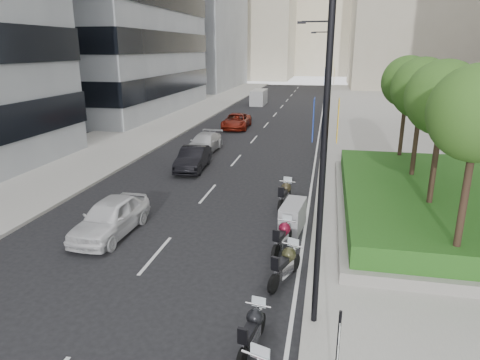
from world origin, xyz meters
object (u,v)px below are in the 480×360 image
(parking_sign, at_px, (337,357))
(delivery_van, at_px, (259,98))
(car_d, at_px, (236,121))
(motorcycle_3, at_px, (285,265))
(car_c, at_px, (204,143))
(motorcycle_5, at_px, (293,217))
(lamp_post_2, at_px, (328,70))
(lamp_post_0, at_px, (318,142))
(motorcycle_6, at_px, (285,195))
(car_b, at_px, (193,158))
(motorcycle_4, at_px, (282,237))
(motorcycle_2, at_px, (252,331))
(car_a, at_px, (110,217))
(lamp_post_1, at_px, (326,85))

(parking_sign, bearing_deg, delivery_van, 100.96)
(car_d, bearing_deg, motorcycle_3, -76.86)
(car_c, relative_size, delivery_van, 0.98)
(parking_sign, xyz_separation_m, motorcycle_5, (-1.62, 9.24, -0.86))
(parking_sign, relative_size, motorcycle_5, 1.21)
(lamp_post_2, xyz_separation_m, car_c, (-8.41, -16.02, -4.41))
(lamp_post_0, xyz_separation_m, motorcycle_6, (-1.56, 8.88, -4.47))
(motorcycle_6, relative_size, car_b, 0.53)
(motorcycle_5, bearing_deg, motorcycle_4, -178.80)
(lamp_post_0, height_order, motorcycle_2, lamp_post_0)
(parking_sign, bearing_deg, motorcycle_2, 139.61)
(parking_sign, relative_size, motorcycle_2, 1.23)
(car_a, xyz_separation_m, delivery_van, (-0.79, 41.83, 0.15))
(motorcycle_3, distance_m, delivery_van, 44.78)
(motorcycle_4, xyz_separation_m, car_d, (-6.93, 24.33, 0.12))
(car_a, bearing_deg, car_d, 91.89)
(lamp_post_1, distance_m, parking_sign, 20.33)
(lamp_post_0, height_order, parking_sign, lamp_post_0)
(lamp_post_2, distance_m, motorcycle_3, 33.17)
(lamp_post_2, bearing_deg, delivery_van, 128.38)
(car_a, bearing_deg, lamp_post_1, 59.25)
(lamp_post_1, xyz_separation_m, car_c, (-8.41, 1.98, -4.41))
(lamp_post_0, bearing_deg, lamp_post_2, 90.00)
(lamp_post_1, height_order, car_a, lamp_post_1)
(motorcycle_2, height_order, car_a, car_a)
(motorcycle_3, height_order, motorcycle_5, motorcycle_5)
(motorcycle_2, relative_size, car_b, 0.48)
(car_a, distance_m, car_d, 24.20)
(lamp_post_1, xyz_separation_m, car_d, (-8.10, 11.57, -4.38))
(motorcycle_3, height_order, car_c, car_c)
(parking_sign, relative_size, car_a, 0.57)
(lamp_post_1, relative_size, motorcycle_4, 4.30)
(lamp_post_0, height_order, car_d, lamp_post_0)
(lamp_post_1, height_order, motorcycle_5, lamp_post_1)
(motorcycle_4, distance_m, car_a, 6.92)
(motorcycle_6, bearing_deg, motorcycle_4, -167.90)
(motorcycle_5, bearing_deg, car_d, 24.75)
(parking_sign, relative_size, car_c, 0.56)
(lamp_post_0, relative_size, car_b, 2.12)
(motorcycle_6, distance_m, car_d, 20.75)
(motorcycle_4, xyz_separation_m, car_b, (-6.60, 10.02, 0.14))
(lamp_post_1, xyz_separation_m, lamp_post_2, (0.00, 18.00, 0.00))
(motorcycle_4, relative_size, motorcycle_5, 1.01)
(car_a, bearing_deg, motorcycle_2, -38.20)
(motorcycle_5, relative_size, car_a, 0.47)
(car_a, bearing_deg, car_b, 90.04)
(lamp_post_1, xyz_separation_m, motorcycle_4, (-1.17, -12.76, -4.50))
(car_c, bearing_deg, lamp_post_0, -64.33)
(motorcycle_3, bearing_deg, motorcycle_2, -167.73)
(car_b, relative_size, delivery_van, 0.93)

